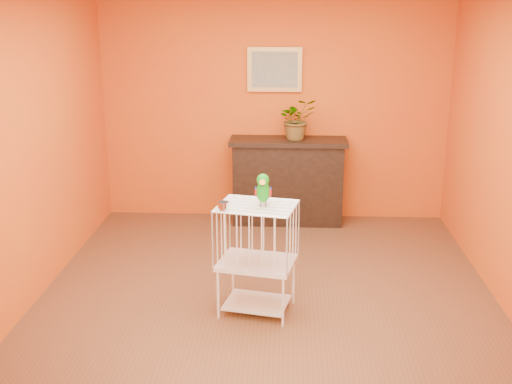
{
  "coord_description": "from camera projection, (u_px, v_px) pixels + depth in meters",
  "views": [
    {
      "loc": [
        0.17,
        -5.13,
        2.5
      ],
      "look_at": [
        -0.08,
        -0.3,
        1.05
      ],
      "focal_mm": 45.0,
      "sensor_mm": 36.0,
      "label": 1
    }
  ],
  "objects": [
    {
      "name": "parrot",
      "position": [
        263.0,
        190.0,
        5.05
      ],
      "size": [
        0.13,
        0.25,
        0.28
      ],
      "rotation": [
        0.0,
        0.0,
        -0.01
      ],
      "color": "#59544C",
      "rests_on": "birdcage"
    },
    {
      "name": "potted_plant",
      "position": [
        297.0,
        124.0,
        7.22
      ],
      "size": [
        0.54,
        0.57,
        0.36
      ],
      "primitive_type": "imported",
      "rotation": [
        0.0,
        0.0,
        0.33
      ],
      "color": "#26722D",
      "rests_on": "console_cabinet"
    },
    {
      "name": "room_shell",
      "position": [
        268.0,
        118.0,
        5.18
      ],
      "size": [
        4.5,
        4.5,
        4.5
      ],
      "color": "#C95912",
      "rests_on": "ground"
    },
    {
      "name": "framed_picture",
      "position": [
        275.0,
        70.0,
        7.26
      ],
      "size": [
        0.62,
        0.04,
        0.5
      ],
      "color": "#B68541",
      "rests_on": "room_shell"
    },
    {
      "name": "birdcage",
      "position": [
        257.0,
        257.0,
        5.25
      ],
      "size": [
        0.68,
        0.57,
        0.93
      ],
      "rotation": [
        0.0,
        0.0,
        -0.2
      ],
      "color": "white",
      "rests_on": "ground"
    },
    {
      "name": "feed_cup",
      "position": [
        223.0,
        206.0,
        5.0
      ],
      "size": [
        0.09,
        0.09,
        0.06
      ],
      "primitive_type": "cylinder",
      "color": "silver",
      "rests_on": "birdcage"
    },
    {
      "name": "ground",
      "position": [
        267.0,
        297.0,
        5.64
      ],
      "size": [
        4.5,
        4.5,
        0.0
      ],
      "primitive_type": "plane",
      "color": "brown",
      "rests_on": "ground"
    },
    {
      "name": "console_cabinet",
      "position": [
        288.0,
        181.0,
        7.42
      ],
      "size": [
        1.33,
        0.48,
        0.99
      ],
      "color": "black",
      "rests_on": "ground"
    }
  ]
}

